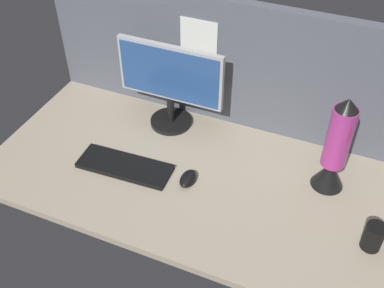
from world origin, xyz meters
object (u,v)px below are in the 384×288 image
at_px(keyboard, 125,166).
at_px(mug_black_travel, 373,237).
at_px(monitor, 170,82).
at_px(mouse, 188,179).
at_px(lava_lamp, 335,151).

xyz_separation_m(keyboard, mug_black_travel, (0.93, -0.01, 0.04)).
height_order(monitor, mouse, monitor).
height_order(keyboard, mouse, mouse).
distance_m(monitor, mug_black_travel, 0.96).
relative_size(keyboard, lava_lamp, 0.93).
bearing_deg(mug_black_travel, lava_lamp, 128.94).
height_order(monitor, keyboard, monitor).
bearing_deg(monitor, mouse, -55.68).
xyz_separation_m(monitor, mug_black_travel, (0.88, -0.34, -0.16)).
bearing_deg(mouse, keyboard, -174.09).
bearing_deg(lava_lamp, keyboard, -163.48).
bearing_deg(monitor, lava_lamp, -9.13).
height_order(mouse, lava_lamp, lava_lamp).
xyz_separation_m(monitor, lava_lamp, (0.70, -0.11, -0.04)).
bearing_deg(mug_black_travel, keyboard, 179.39).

